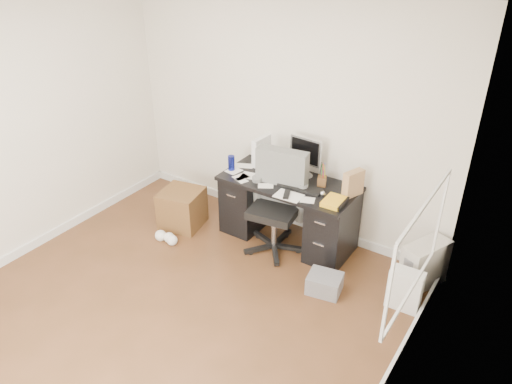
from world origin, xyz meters
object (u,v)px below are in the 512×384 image
pc_tower (424,265)px  office_chair (275,205)px  wicker_basket (182,208)px  keyboard (300,187)px  desk (288,209)px  lcd_monitor (306,157)px

pc_tower → office_chair: bearing=-145.9°
office_chair → pc_tower: 1.63m
wicker_basket → keyboard: bearing=14.7°
desk → wicker_basket: 1.29m
office_chair → wicker_basket: 1.24m
wicker_basket → lcd_monitor: bearing=25.8°
office_chair → pc_tower: office_chair is taller
desk → lcd_monitor: lcd_monitor is taller
desk → lcd_monitor: bearing=66.7°
wicker_basket → desk: bearing=19.4°
office_chair → wicker_basket: (-1.18, -0.18, -0.34)m
office_chair → pc_tower: size_ratio=2.29×
keyboard → pc_tower: bearing=1.3°
desk → keyboard: (0.18, -0.06, 0.36)m
lcd_monitor → wicker_basket: 1.62m
pc_tower → wicker_basket: pc_tower is taller
desk → pc_tower: size_ratio=3.03×
office_chair → pc_tower: bearing=1.9°
desk → office_chair: 0.30m
office_chair → wicker_basket: bearing=-180.0°
keyboard → office_chair: 0.33m
desk → office_chair: size_ratio=1.32×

